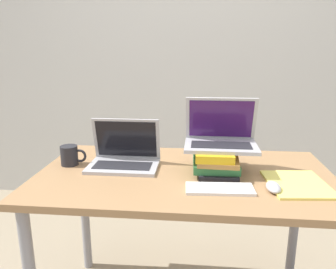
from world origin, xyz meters
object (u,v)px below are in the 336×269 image
object	(u,v)px
mug	(70,155)
wireless_keyboard	(220,189)
book_stack	(216,160)
laptop_on_books	(221,137)
notepad	(297,184)
mouse	(273,187)
laptop_left	(124,157)

from	to	relation	value
mug	wireless_keyboard	bearing A→B (deg)	-17.77
book_stack	wireless_keyboard	distance (m)	0.21
laptop_on_books	notepad	bearing A→B (deg)	-25.58
book_stack	mouse	bearing A→B (deg)	-40.37
laptop_left	wireless_keyboard	distance (m)	0.50
mug	book_stack	bearing A→B (deg)	-1.97
book_stack	laptop_on_books	distance (m)	0.11
wireless_keyboard	laptop_left	bearing A→B (deg)	151.80
laptop_left	notepad	bearing A→B (deg)	-11.36
laptop_left	notepad	size ratio (longest dim) A/B	1.07
laptop_on_books	mug	xyz separation A→B (m)	(-0.72, -0.01, -0.11)
wireless_keyboard	laptop_on_books	bearing A→B (deg)	87.26
laptop_left	mouse	bearing A→B (deg)	-18.70
laptop_left	laptop_on_books	size ratio (longest dim) A/B	1.01
laptop_left	mouse	world-z (taller)	laptop_left
laptop_on_books	laptop_left	bearing A→B (deg)	179.44
laptop_left	wireless_keyboard	bearing A→B (deg)	-28.20
laptop_on_books	wireless_keyboard	xyz separation A→B (m)	(-0.01, -0.23, -0.15)
book_stack	mug	world-z (taller)	book_stack
laptop_left	mug	bearing A→B (deg)	-177.77
book_stack	wireless_keyboard	bearing A→B (deg)	-87.78
book_stack	laptop_on_books	xyz separation A→B (m)	(0.02, 0.03, 0.10)
mouse	notepad	world-z (taller)	mouse
laptop_left	book_stack	bearing A→B (deg)	-4.53
wireless_keyboard	mouse	size ratio (longest dim) A/B	2.62
mouse	laptop_on_books	bearing A→B (deg)	132.79
mouse	laptop_left	bearing A→B (deg)	161.30
laptop_on_books	mug	world-z (taller)	laptop_on_books
laptop_left	wireless_keyboard	size ratio (longest dim) A/B	1.19
mouse	mug	world-z (taller)	mug
book_stack	wireless_keyboard	world-z (taller)	book_stack
laptop_on_books	mug	distance (m)	0.73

